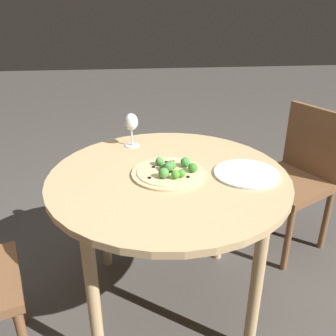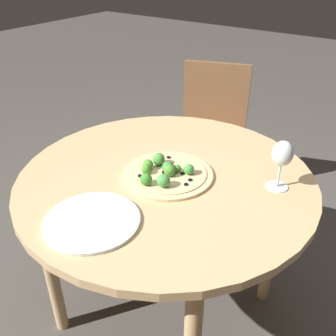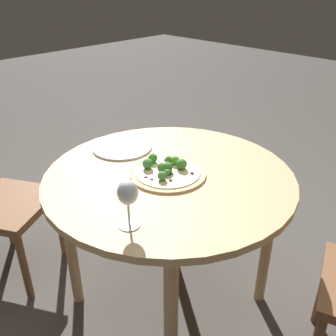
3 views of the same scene
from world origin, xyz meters
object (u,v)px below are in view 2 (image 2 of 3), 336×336
object	(u,v)px
chair_2	(210,132)
pizza	(166,173)
wine_glass	(282,155)
plate_near	(92,221)

from	to	relation	value
chair_2	pizza	distance (m)	0.95
wine_glass	plate_near	xyz separation A→B (m)	(-0.37, -0.48, -0.11)
plate_near	chair_2	bearing A→B (deg)	102.90
chair_2	pizza	bearing A→B (deg)	-89.77
pizza	plate_near	bearing A→B (deg)	-95.50
chair_2	pizza	world-z (taller)	chair_2
pizza	plate_near	size ratio (longest dim) A/B	1.13
plate_near	pizza	bearing A→B (deg)	84.50
pizza	wine_glass	size ratio (longest dim) A/B	1.86
chair_2	wine_glass	bearing A→B (deg)	-67.08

